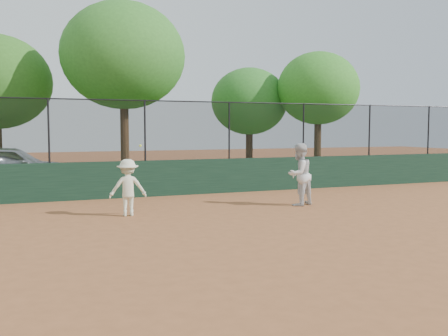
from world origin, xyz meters
name	(u,v)px	position (x,y,z in m)	size (l,w,h in m)	color
ground	(227,229)	(0.00, 0.00, 0.00)	(80.00, 80.00, 0.00)	#9F5C33
back_wall	(160,178)	(0.00, 6.00, 0.60)	(26.00, 0.20, 1.20)	#173322
grass_strip	(127,179)	(0.00, 12.00, 0.00)	(36.00, 12.00, 0.01)	#335019
parked_car	(9,167)	(-4.79, 9.72, 0.84)	(1.98, 4.93, 1.68)	silver
player_second	(299,174)	(3.29, 2.48, 0.92)	(0.89, 0.69, 1.83)	silver
player_main	(128,188)	(-1.73, 2.57, 0.74)	(1.01, 0.74, 1.87)	#E5E6C3
fence_assembly	(159,129)	(-0.03, 6.00, 2.24)	(26.00, 0.06, 2.00)	black
tree_2	(123,56)	(-0.28, 10.87, 5.28)	(5.17, 4.70, 7.53)	#4A2F1A
tree_3	(249,102)	(6.59, 13.27, 3.64)	(3.98, 3.62, 5.38)	#3E2514
tree_4	(318,89)	(9.37, 11.15, 4.23)	(4.15, 3.77, 6.04)	#412B17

